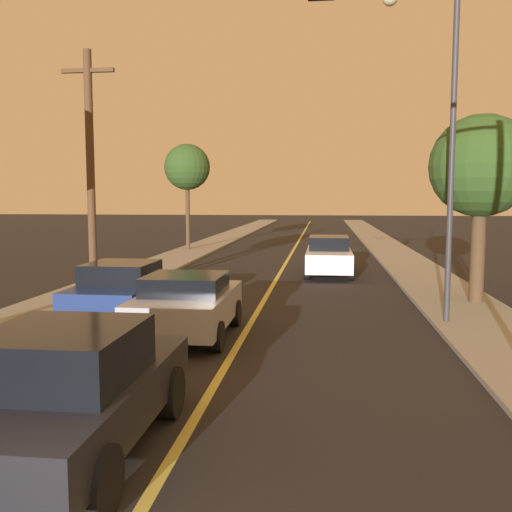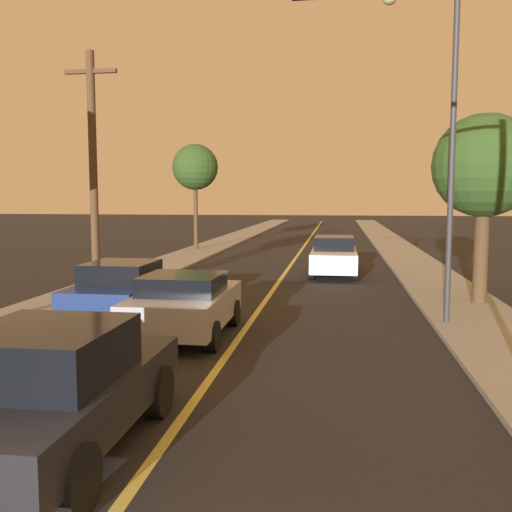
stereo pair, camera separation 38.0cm
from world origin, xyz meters
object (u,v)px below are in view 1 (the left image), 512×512
tree_right_near (481,167)px  car_near_lane_front (68,390)px  car_near_lane_second (187,304)px  traffic_signal_mast (478,64)px  utility_pole_left (91,171)px  streetlamp_right (437,115)px  car_far_oncoming (329,256)px  car_outer_lane_second (124,291)px  tree_left_far (187,168)px

tree_right_near → car_near_lane_front: bearing=-124.9°
car_near_lane_second → traffic_signal_mast: size_ratio=0.58×
utility_pole_left → traffic_signal_mast: bearing=-46.9°
streetlamp_right → car_far_oncoming: bearing=105.1°
traffic_signal_mast → streetlamp_right: size_ratio=0.85×
car_far_oncoming → tree_right_near: 8.22m
car_outer_lane_second → tree_right_near: 10.62m
car_near_lane_front → car_far_oncoming: size_ratio=0.90×
car_near_lane_front → utility_pole_left: utility_pole_left is taller
car_near_lane_front → traffic_signal_mast: bearing=8.6°
traffic_signal_mast → tree_right_near: traffic_signal_mast is taller
car_outer_lane_second → utility_pole_left: 4.47m
car_near_lane_second → tree_left_far: size_ratio=0.63×
car_outer_lane_second → traffic_signal_mast: 10.35m
streetlamp_right → utility_pole_left: streetlamp_right is taller
car_near_lane_second → tree_left_far: (-4.97, 20.70, 4.17)m
tree_right_near → traffic_signal_mast: bearing=-105.1°
car_near_lane_front → car_near_lane_second: (0.00, 6.08, -0.08)m
car_near_lane_front → car_near_lane_second: car_near_lane_front is taller
traffic_signal_mast → car_outer_lane_second: bearing=135.5°
streetlamp_right → tree_right_near: streetlamp_right is taller
car_outer_lane_second → utility_pole_left: bearing=126.1°
traffic_signal_mast → tree_right_near: bearing=74.9°
car_near_lane_front → streetlamp_right: streetlamp_right is taller
car_near_lane_front → traffic_signal_mast: 6.26m
car_near_lane_front → car_far_oncoming: (3.29, 17.06, -0.04)m
car_outer_lane_second → traffic_signal_mast: traffic_signal_mast is taller
utility_pole_left → tree_left_far: utility_pole_left is taller
car_near_lane_second → tree_right_near: size_ratio=0.72×
traffic_signal_mast → tree_right_near: size_ratio=1.24×
streetlamp_right → utility_pole_left: 9.87m
car_near_lane_second → car_outer_lane_second: car_outer_lane_second is taller
utility_pole_left → car_outer_lane_second: bearing=-53.9°
car_far_oncoming → car_near_lane_second: bearing=73.3°
car_near_lane_front → tree_right_near: (7.55, 10.82, 3.20)m
car_outer_lane_second → tree_right_near: size_ratio=0.75×
car_outer_lane_second → tree_left_far: size_ratio=0.65×
car_far_oncoming → traffic_signal_mast: 16.87m
car_near_lane_front → streetlamp_right: bearing=54.2°
car_near_lane_second → car_far_oncoming: (3.29, 10.98, 0.04)m
tree_right_near → car_outer_lane_second: bearing=-160.5°
car_far_oncoming → tree_left_far: tree_left_far is taller
car_near_lane_second → utility_pole_left: size_ratio=0.53×
tree_left_far → car_far_oncoming: bearing=-49.7°
car_near_lane_front → car_outer_lane_second: bearing=104.9°
utility_pole_left → tree_right_near: 11.43m
streetlamp_right → utility_pole_left: (-9.58, 2.04, -1.19)m
utility_pole_left → car_far_oncoming: bearing=44.7°
car_near_lane_second → streetlamp_right: size_ratio=0.49×
car_near_lane_second → tree_left_far: tree_left_far is taller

